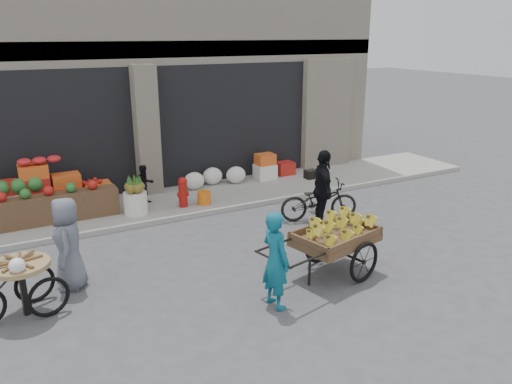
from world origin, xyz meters
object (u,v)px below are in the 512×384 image
tricycle_cart (21,280)px  vendor_grey (68,243)px  seated_person (145,184)px  vendor_woman (276,260)px  bicycle (319,201)px  cyclist (323,190)px  banana_cart (334,236)px  fire_hydrant (183,191)px  orange_bucket (204,198)px  pineapple_bin (136,203)px

tricycle_cart → vendor_grey: vendor_grey is taller
seated_person → vendor_woman: (0.44, -5.31, 0.18)m
tricycle_cart → bicycle: size_ratio=0.85×
vendor_grey → cyclist: size_ratio=0.90×
banana_cart → cyclist: (1.13, 1.89, 0.12)m
fire_hydrant → tricycle_cart: (-3.64, -3.14, 0.06)m
bicycle → cyclist: 0.60m
seated_person → tricycle_cart: bearing=-137.8°
tricycle_cart → bicycle: bearing=-3.2°
orange_bucket → vendor_grey: 4.24m
vendor_grey → seated_person: bearing=158.5°
fire_hydrant → tricycle_cart: tricycle_cart is taller
tricycle_cart → cyclist: bearing=-6.7°
fire_hydrant → pineapple_bin: bearing=177.4°
vendor_grey → bicycle: (5.33, 0.60, -0.32)m
orange_bucket → pineapple_bin: bearing=176.4°
pineapple_bin → orange_bucket: bearing=-3.6°
fire_hydrant → bicycle: 3.13m
fire_hydrant → tricycle_cart: size_ratio=0.49×
seated_person → orange_bucket: bearing=-40.3°
vendor_woman → fire_hydrant: bearing=-9.2°
pineapple_bin → fire_hydrant: size_ratio=0.73×
tricycle_cart → vendor_grey: 0.97m
tricycle_cart → pineapple_bin: bearing=37.3°
pineapple_bin → fire_hydrant: fire_hydrant is taller
vendor_woman → vendor_grey: 3.36m
vendor_woman → tricycle_cart: (-3.37, 1.53, -0.20)m
pineapple_bin → fire_hydrant: 1.11m
pineapple_bin → cyclist: bearing=-35.7°
orange_bucket → vendor_woman: (-0.76, -4.61, 0.49)m
fire_hydrant → vendor_grey: bearing=-138.4°
pineapple_bin → tricycle_cart: (-2.54, -3.19, 0.20)m
banana_cart → tricycle_cart: size_ratio=1.74×
fire_hydrant → bicycle: (2.44, -1.96, -0.05)m
seated_person → bicycle: bearing=-49.7°
pineapple_bin → banana_cart: banana_cart is taller
tricycle_cart → bicycle: tricycle_cart is taller
fire_hydrant → seated_person: 0.96m
fire_hydrant → bicycle: bearing=-38.7°
vendor_woman → cyclist: bearing=-53.4°
vendor_woman → bicycle: size_ratio=0.89×
seated_person → bicycle: size_ratio=0.54×
banana_cart → pineapple_bin: bearing=104.6°
bicycle → cyclist: (-0.20, -0.40, 0.40)m
bicycle → cyclist: cyclist is taller
pineapple_bin → orange_bucket: 1.61m
vendor_grey → pineapple_bin: bearing=158.3°
pineapple_bin → tricycle_cart: size_ratio=0.36×
vendor_grey → banana_cart: bearing=79.8°
orange_bucket → cyclist: (1.74, -2.31, 0.58)m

